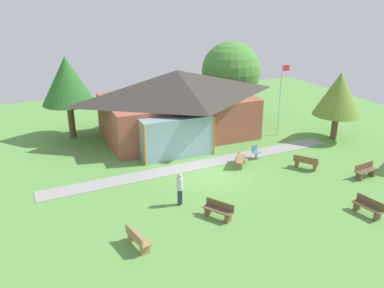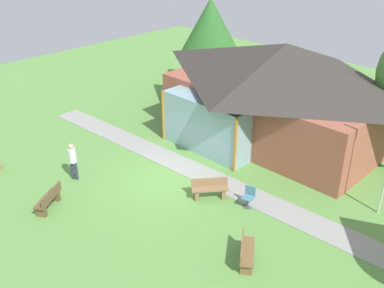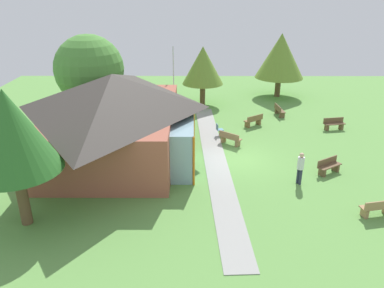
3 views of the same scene
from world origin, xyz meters
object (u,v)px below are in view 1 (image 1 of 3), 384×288
Objects in this scene: bench_front_left at (137,239)px; bench_lawn_far_right at (365,171)px; tree_behind_pavilion_right at (231,71)px; tree_east_hedge at (339,94)px; visitor_strolling_lawn at (180,187)px; bench_front_center at (218,211)px; bench_rear_near_path at (240,160)px; bench_mid_right at (306,163)px; tree_behind_pavilion_left at (67,81)px; pavilion at (177,103)px; patio_chair_lawn_spare at (256,152)px; bench_front_right at (368,207)px; flagpole at (281,97)px.

bench_front_left and bench_lawn_far_right have the same top height.
tree_behind_pavilion_right is 9.27m from tree_east_hedge.
bench_lawn_far_right is 11.15m from visitor_strolling_lawn.
bench_front_center is at bearing 89.12° from bench_front_left.
bench_rear_near_path is at bearing -71.37° from bench_front_center.
tree_behind_pavilion_left is (-12.24, 11.55, 3.82)m from bench_mid_right.
pavilion reaches higher than patio_chair_lawn_spare.
patio_chair_lawn_spare is (-1.94, 2.63, 0.01)m from bench_mid_right.
bench_front_right is at bearing -42.90° from bench_mid_right.
flagpole is at bearing -79.66° from bench_front_center.
bench_front_left is 0.32× the size of tree_east_hedge.
pavilion is 6.63× the size of visitor_strolling_lawn.
bench_rear_near_path is 7.29m from bench_lawn_far_right.
bench_lawn_far_right is at bearing 118.56° from patio_chair_lawn_spare.
tree_east_hedge reaches higher than patio_chair_lawn_spare.
bench_rear_near_path is at bearing -169.80° from tree_east_hedge.
tree_behind_pavilion_right is (6.06, 3.02, 1.34)m from pavilion.
bench_front_right is 11.36m from tree_east_hedge.
pavilion is 7.97m from tree_behind_pavilion_left.
bench_rear_near_path and bench_front_center have the same top height.
bench_lawn_far_right is at bearing -53.92° from bench_front_right.
bench_mid_right is (7.47, 3.00, 0.00)m from bench_front_center.
bench_lawn_far_right is (3.09, 3.22, 0.00)m from bench_front_right.
pavilion is 13.53m from bench_lawn_far_right.
bench_front_center is (-4.01, -5.01, 0.00)m from bench_rear_near_path.
flagpole is at bearing -153.22° from patio_chair_lawn_spare.
bench_front_left is 1.06× the size of bench_mid_right.
flagpole is at bearing -21.82° from tree_behind_pavilion_left.
pavilion is 2.35× the size of tree_east_hedge.
flagpole is at bearing -23.19° from pavilion.
pavilion is at bearing 173.55° from bench_mid_right.
flagpole is 12.88m from visitor_strolling_lawn.
bench_lawn_far_right is at bearing -116.32° from tree_east_hedge.
visitor_strolling_lawn reaches higher than patio_chair_lawn_spare.
tree_behind_pavilion_left is (-0.58, 15.32, 3.82)m from bench_front_left.
tree_behind_pavilion_right reaches higher than bench_front_left.
bench_front_left is 0.24× the size of tree_behind_pavilion_right.
bench_front_center is at bearing -120.06° from tree_behind_pavilion_right.
tree_behind_pavilion_left is at bearing -169.04° from bench_mid_right.
bench_front_center is at bearing -2.81° from bench_lawn_far_right.
tree_east_hedge is at bearing -62.98° from tree_behind_pavilion_right.
bench_rear_near_path is 1.67× the size of patio_chair_lawn_spare.
tree_behind_pavilion_right is (9.79, 12.92, 2.85)m from visitor_strolling_lawn.
patio_chair_lawn_spare is 7.89m from tree_east_hedge.
pavilion is 14.43m from bench_front_left.
visitor_strolling_lawn is at bearing -13.09° from bench_lawn_far_right.
flagpole is 3.75× the size of bench_rear_near_path.
bench_mid_right is at bearing 96.56° from bench_front_left.
bench_front_left is at bearing -0.78° from bench_lawn_far_right.
bench_lawn_far_right is at bearing 143.69° from visitor_strolling_lawn.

